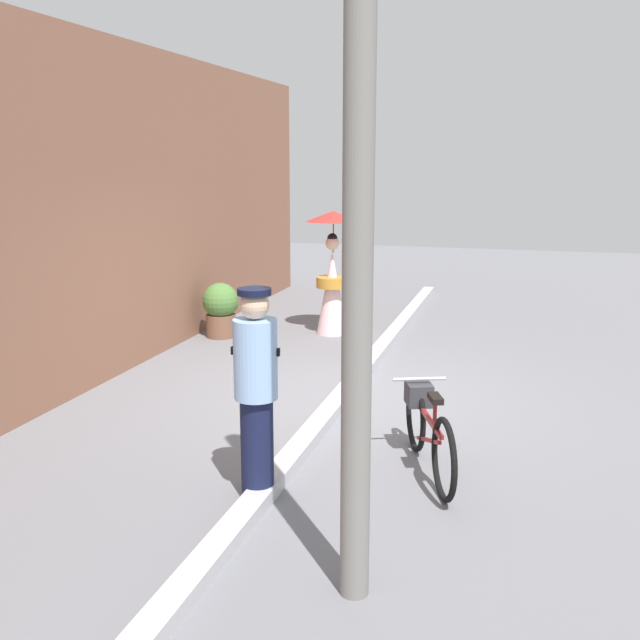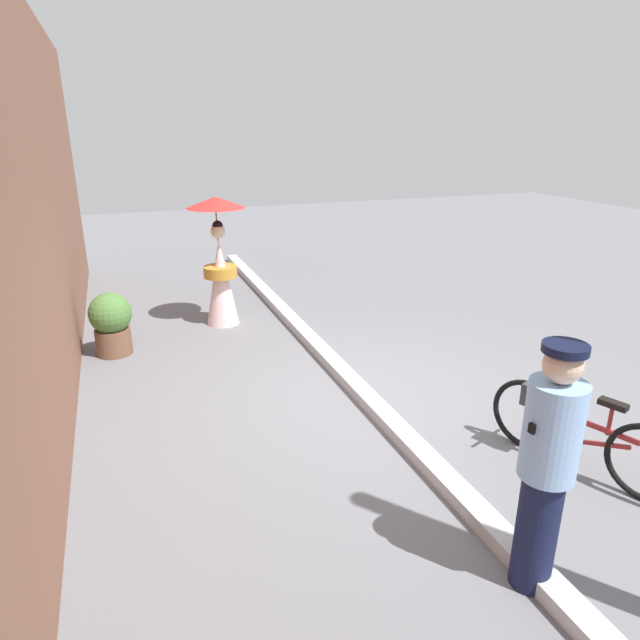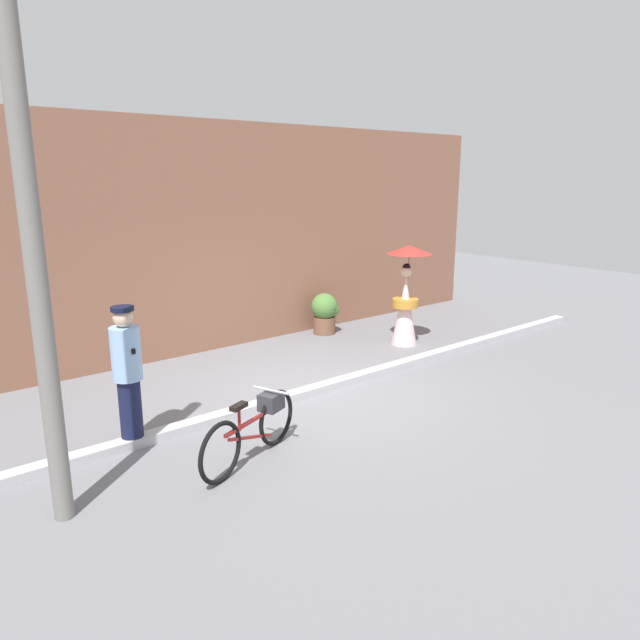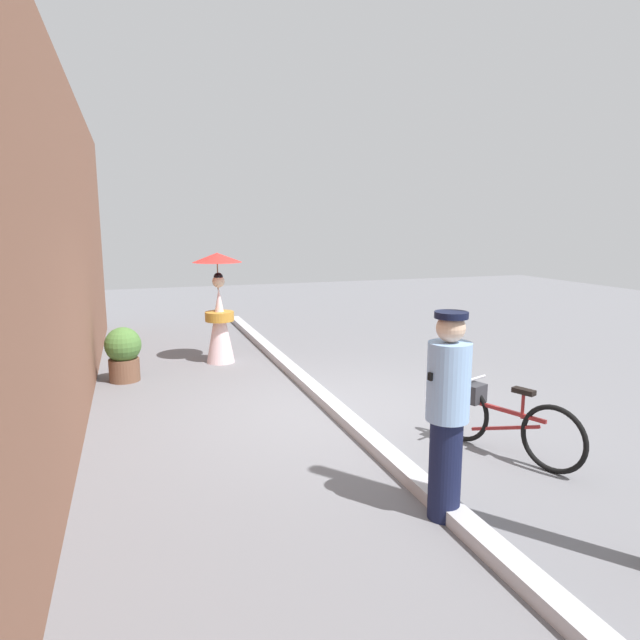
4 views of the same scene
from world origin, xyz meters
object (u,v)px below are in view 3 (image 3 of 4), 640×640
object	(u,v)px
person_with_parasol	(406,295)
utility_pole	(35,264)
potted_plant_by_door	(325,312)
person_officer	(128,373)
bicycle_near_officer	(254,427)

from	to	relation	value
person_with_parasol	utility_pole	size ratio (longest dim) A/B	0.39
person_with_parasol	potted_plant_by_door	world-z (taller)	person_with_parasol
person_officer	potted_plant_by_door	bearing A→B (deg)	26.07
utility_pole	bicycle_near_officer	bearing A→B (deg)	-4.57
person_officer	utility_pole	xyz separation A→B (m)	(-1.09, -1.05, 1.49)
bicycle_near_officer	person_officer	world-z (taller)	person_officer
person_officer	utility_pole	world-z (taller)	utility_pole
bicycle_near_officer	potted_plant_by_door	bearing A→B (deg)	41.81
potted_plant_by_door	person_officer	bearing A→B (deg)	-153.93
person_officer	utility_pole	bearing A→B (deg)	-136.26
utility_pole	potted_plant_by_door	bearing A→B (deg)	29.79
potted_plant_by_door	utility_pole	distance (m)	7.33
person_officer	person_with_parasol	world-z (taller)	person_with_parasol
person_with_parasol	utility_pole	xyz separation A→B (m)	(-6.81, -1.96, 1.44)
person_officer	potted_plant_by_door	distance (m)	5.63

